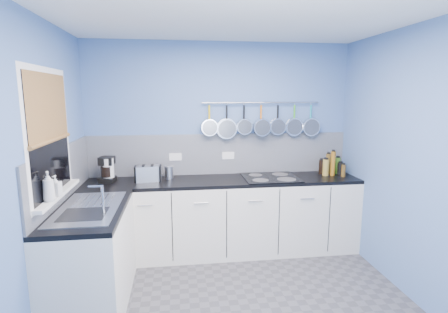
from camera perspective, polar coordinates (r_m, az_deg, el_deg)
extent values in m
cube|color=#47474C|center=(3.38, 2.77, -23.92)|extent=(3.20, 3.00, 0.02)
cube|color=white|center=(2.87, 3.23, 22.78)|extent=(3.20, 3.00, 0.02)
cube|color=#4F70AA|center=(4.34, -0.68, 1.75)|extent=(3.20, 0.02, 2.50)
cube|color=#4F70AA|center=(1.49, 14.12, -15.21)|extent=(3.20, 0.02, 2.50)
cube|color=#4F70AA|center=(3.03, -28.60, -3.14)|extent=(0.02, 3.00, 2.50)
cube|color=#4F70AA|center=(3.54, 29.58, -1.48)|extent=(0.02, 3.00, 2.50)
cube|color=#9698A1|center=(4.33, -0.64, 0.40)|extent=(3.20, 0.02, 0.50)
cube|color=#9698A1|center=(3.59, -24.78, -2.55)|extent=(0.02, 1.80, 0.50)
cube|color=silver|center=(4.24, -0.14, -9.89)|extent=(3.20, 0.60, 0.86)
cube|color=black|center=(4.11, -0.14, -3.98)|extent=(3.20, 0.60, 0.04)
cube|color=silver|center=(3.47, -20.64, -15.29)|extent=(0.60, 1.20, 0.86)
cube|color=black|center=(3.30, -21.13, -8.20)|extent=(0.60, 1.20, 0.04)
cube|color=white|center=(3.25, -26.61, 3.22)|extent=(0.01, 1.00, 1.10)
cube|color=black|center=(3.25, -26.52, 3.22)|extent=(0.01, 0.90, 1.00)
cube|color=olive|center=(3.23, -26.70, 7.19)|extent=(0.01, 0.90, 0.55)
cube|color=white|center=(3.33, -25.50, -5.59)|extent=(0.10, 0.98, 0.03)
cube|color=silver|center=(3.30, -21.16, -7.80)|extent=(0.50, 0.95, 0.01)
cube|color=white|center=(4.29, -7.92, -0.06)|extent=(0.15, 0.01, 0.09)
cube|color=white|center=(4.34, 0.69, 0.14)|extent=(0.15, 0.01, 0.09)
cylinder|color=silver|center=(4.33, 6.07, 8.72)|extent=(1.45, 0.02, 0.02)
imported|color=white|center=(3.06, -26.73, -4.38)|extent=(0.12, 0.12, 0.24)
imported|color=white|center=(3.22, -25.79, -4.28)|extent=(0.09, 0.09, 0.17)
cylinder|color=white|center=(4.15, -18.32, -2.13)|extent=(0.16, 0.16, 0.27)
cube|color=silver|center=(4.09, -12.27, -2.72)|extent=(0.30, 0.20, 0.18)
cylinder|color=silver|center=(4.18, -8.97, -2.57)|extent=(0.10, 0.10, 0.15)
cube|color=black|center=(4.19, 7.60, -3.42)|extent=(0.64, 0.56, 0.01)
cylinder|color=#3F721E|center=(4.60, 18.03, -1.42)|extent=(0.07, 0.07, 0.20)
cylinder|color=brown|center=(4.57, 16.62, -1.11)|extent=(0.06, 0.06, 0.25)
cylinder|color=black|center=(4.53, 15.65, -1.65)|extent=(0.07, 0.07, 0.17)
cylinder|color=black|center=(4.53, 18.43, -1.95)|extent=(0.07, 0.07, 0.15)
cylinder|color=#8C5914|center=(4.46, 17.33, -1.11)|extent=(0.06, 0.06, 0.30)
cylinder|color=olive|center=(4.45, 16.25, -1.72)|extent=(0.07, 0.07, 0.20)
cylinder|color=brown|center=(4.45, 18.89, -2.20)|extent=(0.05, 0.05, 0.15)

